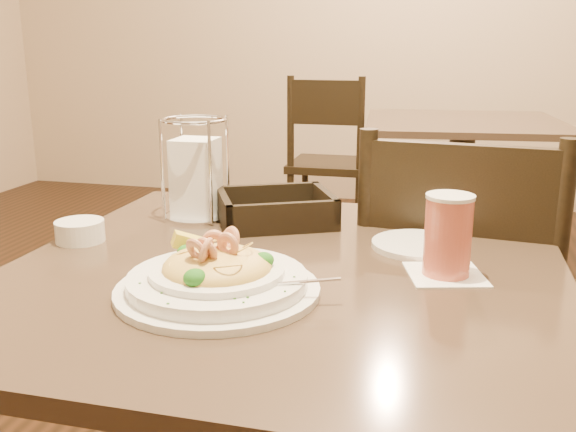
% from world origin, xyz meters
% --- Properties ---
extents(main_table, '(0.90, 0.90, 0.74)m').
position_xyz_m(main_table, '(0.00, 0.00, 0.50)').
color(main_table, black).
rests_on(main_table, ground).
extents(background_table, '(0.99, 0.99, 0.74)m').
position_xyz_m(background_table, '(0.30, 2.18, 0.50)').
color(background_table, black).
rests_on(background_table, ground).
extents(dining_chair_near, '(0.46, 0.46, 0.93)m').
position_xyz_m(dining_chair_near, '(0.29, 0.39, 0.50)').
color(dining_chair_near, black).
rests_on(dining_chair_near, ground).
extents(dining_chair_far, '(0.42, 0.42, 0.93)m').
position_xyz_m(dining_chair_far, '(-0.37, 2.35, 0.50)').
color(dining_chair_far, black).
rests_on(dining_chair_far, ground).
extents(pasta_bowl, '(0.33, 0.30, 0.10)m').
position_xyz_m(pasta_bowl, '(-0.07, -0.14, 0.76)').
color(pasta_bowl, white).
rests_on(pasta_bowl, main_table).
extents(drink_glass, '(0.14, 0.14, 0.13)m').
position_xyz_m(drink_glass, '(0.26, 0.02, 0.80)').
color(drink_glass, white).
rests_on(drink_glass, main_table).
extents(bread_basket, '(0.28, 0.26, 0.06)m').
position_xyz_m(bread_basket, '(-0.08, 0.25, 0.76)').
color(bread_basket, black).
rests_on(bread_basket, main_table).
extents(napkin_caddy, '(0.13, 0.13, 0.21)m').
position_xyz_m(napkin_caddy, '(-0.25, 0.25, 0.83)').
color(napkin_caddy, silver).
rests_on(napkin_caddy, main_table).
extents(side_plate, '(0.18, 0.18, 0.01)m').
position_xyz_m(side_plate, '(0.21, 0.15, 0.74)').
color(side_plate, white).
rests_on(side_plate, main_table).
extents(butter_ramekin, '(0.10, 0.10, 0.04)m').
position_xyz_m(butter_ramekin, '(-0.40, 0.04, 0.76)').
color(butter_ramekin, white).
rests_on(butter_ramekin, main_table).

